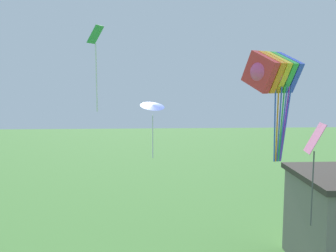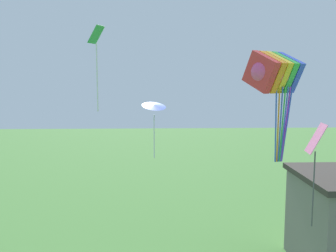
# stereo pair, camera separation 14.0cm
# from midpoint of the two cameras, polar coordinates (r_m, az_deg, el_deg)

# --- Properties ---
(kite_rainbow_parafoil) EXTENTS (2.65, 2.48, 4.25)m
(kite_rainbow_parafoil) POSITION_cam_midpoint_polar(r_m,az_deg,el_deg) (14.80, 15.40, 7.85)
(kite_rainbow_parafoil) COLOR #E54C8C
(kite_blue_delta) EXTENTS (1.49, 1.48, 2.79)m
(kite_blue_delta) POSITION_cam_midpoint_polar(r_m,az_deg,el_deg) (17.92, -2.59, 2.96)
(kite_blue_delta) COLOR blue
(kite_pink_diamond) EXTENTS (0.68, 0.93, 3.81)m
(kite_pink_diamond) POSITION_cam_midpoint_polar(r_m,az_deg,el_deg) (14.50, 21.12, -3.61)
(kite_pink_diamond) COLOR pink
(kite_green_diamond) EXTENTS (0.61, 0.66, 3.08)m
(kite_green_diamond) POSITION_cam_midpoint_polar(r_m,az_deg,el_deg) (13.98, -11.22, 10.77)
(kite_green_diamond) COLOR green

